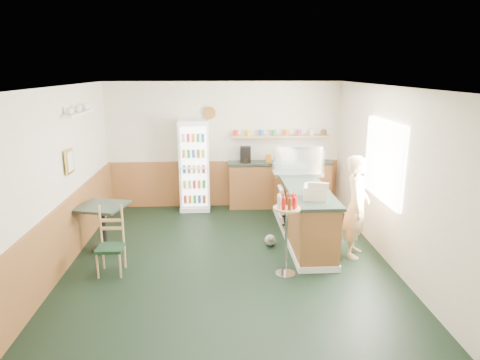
{
  "coord_description": "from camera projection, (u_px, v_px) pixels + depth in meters",
  "views": [
    {
      "loc": [
        -0.15,
        -6.14,
        2.94
      ],
      "look_at": [
        0.22,
        0.6,
        1.19
      ],
      "focal_mm": 32.0,
      "sensor_mm": 36.0,
      "label": 1
    }
  ],
  "objects": [
    {
      "name": "ground",
      "position": [
        228.0,
        263.0,
        6.68
      ],
      "size": [
        6.0,
        6.0,
        0.0
      ],
      "primitive_type": "plane",
      "color": "black",
      "rests_on": "ground"
    },
    {
      "name": "room_envelope",
      "position": [
        213.0,
        159.0,
        6.99
      ],
      "size": [
        5.04,
        6.02,
        2.72
      ],
      "color": "silver",
      "rests_on": "ground"
    },
    {
      "name": "service_counter",
      "position": [
        302.0,
        212.0,
        7.67
      ],
      "size": [
        0.68,
        3.01,
        1.01
      ],
      "color": "#985831",
      "rests_on": "ground"
    },
    {
      "name": "back_counter",
      "position": [
        279.0,
        183.0,
        9.31
      ],
      "size": [
        2.24,
        0.42,
        1.69
      ],
      "color": "#985831",
      "rests_on": "ground"
    },
    {
      "name": "drinks_fridge",
      "position": [
        194.0,
        166.0,
        9.05
      ],
      "size": [
        0.63,
        0.53,
        1.92
      ],
      "color": "white",
      "rests_on": "ground"
    },
    {
      "name": "display_case",
      "position": [
        297.0,
        161.0,
        8.0
      ],
      "size": [
        0.92,
        0.48,
        0.52
      ],
      "color": "silver",
      "rests_on": "service_counter"
    },
    {
      "name": "cash_register",
      "position": [
        315.0,
        192.0,
        6.56
      ],
      "size": [
        0.43,
        0.44,
        0.2
      ],
      "primitive_type": "cube",
      "rotation": [
        0.0,
        0.0,
        -0.25
      ],
      "color": "beige",
      "rests_on": "service_counter"
    },
    {
      "name": "shopkeeper",
      "position": [
        356.0,
        207.0,
        6.78
      ],
      "size": [
        0.58,
        0.66,
        1.65
      ],
      "primitive_type": "imported",
      "rotation": [
        0.0,
        0.0,
        1.18
      ],
      "color": "tan",
      "rests_on": "ground"
    },
    {
      "name": "condiment_stand",
      "position": [
        287.0,
        222.0,
        6.12
      ],
      "size": [
        0.39,
        0.39,
        1.21
      ],
      "rotation": [
        0.0,
        0.0,
        -0.06
      ],
      "color": "silver",
      "rests_on": "ground"
    },
    {
      "name": "newspaper_rack",
      "position": [
        281.0,
        205.0,
        7.73
      ],
      "size": [
        0.09,
        0.41,
        0.66
      ],
      "color": "black",
      "rests_on": "ground"
    },
    {
      "name": "cafe_table",
      "position": [
        103.0,
        219.0,
        7.04
      ],
      "size": [
        0.87,
        0.87,
        0.79
      ],
      "rotation": [
        0.0,
        0.0,
        -0.25
      ],
      "color": "black",
      "rests_on": "ground"
    },
    {
      "name": "cafe_chair",
      "position": [
        111.0,
        238.0,
        6.31
      ],
      "size": [
        0.38,
        0.38,
        1.01
      ],
      "rotation": [
        0.0,
        0.0,
        -0.0
      ],
      "color": "black",
      "rests_on": "ground"
    },
    {
      "name": "dog_doorstop",
      "position": [
        270.0,
        240.0,
        7.31
      ],
      "size": [
        0.19,
        0.25,
        0.23
      ],
      "rotation": [
        0.0,
        0.0,
        -0.18
      ],
      "color": "gray",
      "rests_on": "ground"
    }
  ]
}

